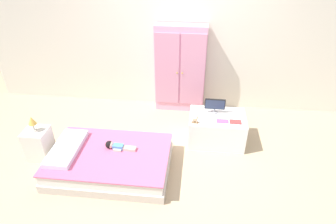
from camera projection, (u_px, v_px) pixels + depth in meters
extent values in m
cube|color=tan|center=(169.00, 164.00, 3.81)|extent=(10.00, 10.00, 0.02)
cube|color=silver|center=(181.00, 27.00, 4.41)|extent=(6.40, 0.05, 2.70)
cube|color=beige|center=(111.00, 166.00, 3.69)|extent=(1.48, 0.99, 0.11)
cube|color=silver|center=(110.00, 158.00, 3.62)|extent=(1.44, 0.95, 0.14)
cube|color=#D65B84|center=(109.00, 154.00, 3.58)|extent=(1.47, 0.98, 0.02)
cube|color=silver|center=(67.00, 148.00, 3.61)|extent=(0.32, 0.71, 0.06)
cube|color=#4C84C6|center=(118.00, 147.00, 3.64)|extent=(0.13, 0.09, 0.06)
cube|color=beige|center=(130.00, 148.00, 3.64)|extent=(0.16, 0.04, 0.04)
cube|color=beige|center=(129.00, 149.00, 3.61)|extent=(0.16, 0.04, 0.04)
cube|color=beige|center=(120.00, 145.00, 3.69)|extent=(0.10, 0.03, 0.03)
cube|color=beige|center=(117.00, 150.00, 3.60)|extent=(0.10, 0.03, 0.03)
sphere|color=beige|center=(110.00, 145.00, 3.64)|extent=(0.09, 0.09, 0.09)
sphere|color=black|center=(109.00, 145.00, 3.64)|extent=(0.10, 0.10, 0.10)
cube|color=silver|center=(39.00, 144.00, 3.80)|extent=(0.30, 0.30, 0.44)
cylinder|color=#B7B2AD|center=(35.00, 130.00, 3.68)|extent=(0.08, 0.08, 0.01)
cylinder|color=#B7B2AD|center=(34.00, 127.00, 3.65)|extent=(0.02, 0.02, 0.09)
cone|color=#E5B24C|center=(32.00, 121.00, 3.60)|extent=(0.10, 0.10, 0.11)
cube|color=#E599BC|center=(180.00, 69.00, 4.62)|extent=(0.79, 0.22, 1.42)
cube|color=#C986A6|center=(167.00, 70.00, 4.52)|extent=(0.37, 0.02, 1.17)
cube|color=#C986A6|center=(192.00, 71.00, 4.48)|extent=(0.37, 0.02, 1.17)
sphere|color=gold|center=(177.00, 73.00, 4.51)|extent=(0.02, 0.02, 0.02)
sphere|color=gold|center=(182.00, 73.00, 4.50)|extent=(0.02, 0.02, 0.02)
cube|color=white|center=(216.00, 129.00, 4.10)|extent=(0.77, 0.54, 0.42)
cylinder|color=#99999E|center=(214.00, 112.00, 4.07)|extent=(0.10, 0.10, 0.01)
cylinder|color=#99999E|center=(214.00, 110.00, 4.05)|extent=(0.02, 0.02, 0.05)
cube|color=black|center=(215.00, 104.00, 4.00)|extent=(0.28, 0.02, 0.15)
cube|color=#28334C|center=(215.00, 105.00, 3.99)|extent=(0.26, 0.01, 0.13)
cube|color=#8E6642|center=(195.00, 122.00, 3.86)|extent=(0.09, 0.01, 0.01)
cube|color=#8E6642|center=(195.00, 123.00, 3.84)|extent=(0.09, 0.01, 0.01)
cube|color=#D1B289|center=(195.00, 120.00, 3.83)|extent=(0.06, 0.03, 0.03)
cylinder|color=#D1B289|center=(197.00, 121.00, 3.85)|extent=(0.01, 0.01, 0.02)
cylinder|color=#D1B289|center=(197.00, 122.00, 3.83)|extent=(0.01, 0.01, 0.02)
cylinder|color=#D1B289|center=(193.00, 121.00, 3.85)|extent=(0.01, 0.01, 0.02)
cylinder|color=#D1B289|center=(193.00, 122.00, 3.84)|extent=(0.01, 0.01, 0.02)
cylinder|color=#D1B289|center=(197.00, 118.00, 3.81)|extent=(0.02, 0.02, 0.02)
sphere|color=#D1B289|center=(197.00, 117.00, 3.80)|extent=(0.03, 0.03, 0.03)
cube|color=#8E51B2|center=(222.00, 121.00, 3.88)|extent=(0.16, 0.08, 0.01)
cube|color=#CC3838|center=(235.00, 122.00, 3.86)|extent=(0.15, 0.10, 0.01)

